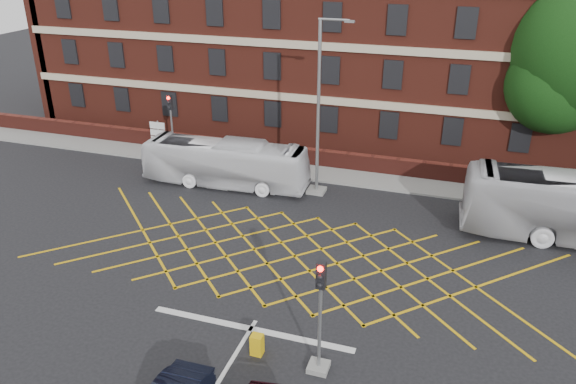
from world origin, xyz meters
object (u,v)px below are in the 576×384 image
(traffic_light_far, at_px, (173,133))
(street_lamp, at_px, (319,136))
(bus_left, at_px, (225,163))
(direction_signs, at_px, (158,133))
(utility_cabinet, at_px, (257,345))
(traffic_light_near, at_px, (320,328))

(traffic_light_far, bearing_deg, street_lamp, -11.97)
(bus_left, bearing_deg, direction_signs, 59.10)
(traffic_light_far, relative_size, utility_cabinet, 5.36)
(utility_cabinet, bearing_deg, traffic_light_far, 126.80)
(bus_left, distance_m, traffic_light_far, 5.73)
(traffic_light_near, bearing_deg, bus_left, 124.98)
(bus_left, xyz_separation_m, traffic_light_near, (9.29, -13.27, 0.40))
(bus_left, xyz_separation_m, street_lamp, (5.42, 0.63, 2.03))
(traffic_light_near, xyz_separation_m, direction_signs, (-15.77, 16.81, -0.39))
(traffic_light_far, distance_m, utility_cabinet, 20.05)
(street_lamp, bearing_deg, utility_cabinet, -83.40)
(direction_signs, bearing_deg, traffic_light_far, -25.14)
(bus_left, xyz_separation_m, direction_signs, (-6.48, 3.54, 0.02))
(traffic_light_far, height_order, direction_signs, traffic_light_far)
(bus_left, xyz_separation_m, traffic_light_far, (-4.96, 2.83, 0.40))
(street_lamp, bearing_deg, traffic_light_far, 168.03)
(traffic_light_near, distance_m, utility_cabinet, 2.65)
(traffic_light_near, height_order, direction_signs, traffic_light_near)
(bus_left, bearing_deg, traffic_light_far, 58.07)
(bus_left, distance_m, utility_cabinet, 14.97)
(bus_left, height_order, street_lamp, street_lamp)
(direction_signs, height_order, utility_cabinet, direction_signs)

